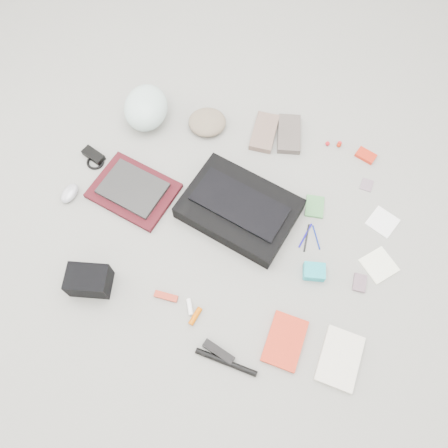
% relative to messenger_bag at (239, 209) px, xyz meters
% --- Properties ---
extents(ground_plane, '(4.00, 4.00, 0.00)m').
position_rel_messenger_bag_xyz_m(ground_plane, '(-0.05, -0.10, -0.04)').
color(ground_plane, gray).
extents(messenger_bag, '(0.60, 0.50, 0.08)m').
position_rel_messenger_bag_xyz_m(messenger_bag, '(0.00, 0.00, 0.00)').
color(messenger_bag, black).
rests_on(messenger_bag, ground_plane).
extents(bag_flap, '(0.47, 0.32, 0.01)m').
position_rel_messenger_bag_xyz_m(bag_flap, '(0.00, 0.00, 0.05)').
color(bag_flap, black).
rests_on(bag_flap, messenger_bag).
extents(laptop_sleeve, '(0.45, 0.39, 0.03)m').
position_rel_messenger_bag_xyz_m(laptop_sleeve, '(-0.52, 0.00, -0.03)').
color(laptop_sleeve, '#420E15').
rests_on(laptop_sleeve, ground_plane).
extents(laptop, '(0.34, 0.29, 0.02)m').
position_rel_messenger_bag_xyz_m(laptop, '(-0.52, 0.00, -0.01)').
color(laptop, black).
rests_on(laptop, laptop_sleeve).
extents(bike_helmet, '(0.26, 0.30, 0.17)m').
position_rel_messenger_bag_xyz_m(bike_helmet, '(-0.58, 0.44, 0.04)').
color(bike_helmet, silver).
rests_on(bike_helmet, ground_plane).
extents(beanie, '(0.22, 0.22, 0.07)m').
position_rel_messenger_bag_xyz_m(beanie, '(-0.26, 0.46, -0.01)').
color(beanie, '#806F59').
rests_on(beanie, ground_plane).
extents(mitten_left, '(0.12, 0.23, 0.03)m').
position_rel_messenger_bag_xyz_m(mitten_left, '(0.04, 0.47, -0.03)').
color(mitten_left, '#7B6155').
rests_on(mitten_left, ground_plane).
extents(mitten_right, '(0.14, 0.24, 0.03)m').
position_rel_messenger_bag_xyz_m(mitten_right, '(0.16, 0.49, -0.03)').
color(mitten_right, '#594E49').
rests_on(mitten_right, ground_plane).
extents(power_brick, '(0.13, 0.10, 0.03)m').
position_rel_messenger_bag_xyz_m(power_brick, '(-0.78, 0.15, -0.03)').
color(power_brick, black).
rests_on(power_brick, ground_plane).
extents(cable_coil, '(0.11, 0.11, 0.01)m').
position_rel_messenger_bag_xyz_m(cable_coil, '(-0.76, 0.12, -0.04)').
color(cable_coil, black).
rests_on(cable_coil, ground_plane).
extents(mouse, '(0.09, 0.12, 0.04)m').
position_rel_messenger_bag_xyz_m(mouse, '(-0.81, -0.08, -0.02)').
color(mouse, '#A8A8B4').
rests_on(mouse, ground_plane).
extents(camera_bag, '(0.19, 0.15, 0.11)m').
position_rel_messenger_bag_xyz_m(camera_bag, '(-0.56, -0.48, 0.02)').
color(camera_bag, black).
rests_on(camera_bag, ground_plane).
extents(multitool, '(0.10, 0.03, 0.02)m').
position_rel_messenger_bag_xyz_m(multitool, '(-0.23, -0.47, -0.03)').
color(multitool, '#A62C18').
rests_on(multitool, ground_plane).
extents(toiletry_tube_white, '(0.05, 0.07, 0.02)m').
position_rel_messenger_bag_xyz_m(toiletry_tube_white, '(-0.11, -0.49, -0.03)').
color(toiletry_tube_white, white).
rests_on(toiletry_tube_white, ground_plane).
extents(toiletry_tube_orange, '(0.05, 0.08, 0.02)m').
position_rel_messenger_bag_xyz_m(toiletry_tube_orange, '(-0.08, -0.53, -0.03)').
color(toiletry_tube_orange, '#CA5400').
rests_on(toiletry_tube_orange, ground_plane).
extents(u_lock, '(0.14, 0.08, 0.03)m').
position_rel_messenger_bag_xyz_m(u_lock, '(0.05, -0.65, -0.03)').
color(u_lock, black).
rests_on(u_lock, ground_plane).
extents(bike_pump, '(0.26, 0.06, 0.02)m').
position_rel_messenger_bag_xyz_m(bike_pump, '(0.09, -0.68, -0.03)').
color(bike_pump, black).
rests_on(bike_pump, ground_plane).
extents(book_red, '(0.17, 0.24, 0.02)m').
position_rel_messenger_bag_xyz_m(book_red, '(0.31, -0.55, -0.03)').
color(book_red, red).
rests_on(book_red, ground_plane).
extents(book_white, '(0.19, 0.25, 0.02)m').
position_rel_messenger_bag_xyz_m(book_white, '(0.53, -0.57, -0.03)').
color(book_white, silver).
rests_on(book_white, ground_plane).
extents(notepad, '(0.09, 0.12, 0.01)m').
position_rel_messenger_bag_xyz_m(notepad, '(0.35, 0.11, -0.04)').
color(notepad, '#428345').
rests_on(notepad, ground_plane).
extents(pen_blue, '(0.05, 0.13, 0.01)m').
position_rel_messenger_bag_xyz_m(pen_blue, '(0.32, -0.05, -0.04)').
color(pen_blue, '#150E9C').
rests_on(pen_blue, ground_plane).
extents(pen_black, '(0.01, 0.14, 0.01)m').
position_rel_messenger_bag_xyz_m(pen_black, '(0.33, -0.06, -0.04)').
color(pen_black, black).
rests_on(pen_black, ground_plane).
extents(pen_navy, '(0.05, 0.12, 0.01)m').
position_rel_messenger_bag_xyz_m(pen_navy, '(0.37, -0.05, -0.04)').
color(pen_navy, navy).
rests_on(pen_navy, ground_plane).
extents(accordion_wallet, '(0.10, 0.09, 0.05)m').
position_rel_messenger_bag_xyz_m(accordion_wallet, '(0.38, -0.22, -0.02)').
color(accordion_wallet, '#17ABBA').
rests_on(accordion_wallet, ground_plane).
extents(card_deck, '(0.06, 0.08, 0.01)m').
position_rel_messenger_bag_xyz_m(card_deck, '(0.59, -0.23, -0.03)').
color(card_deck, slate).
rests_on(card_deck, ground_plane).
extents(napkin_top, '(0.16, 0.16, 0.01)m').
position_rel_messenger_bag_xyz_m(napkin_top, '(0.67, 0.10, -0.04)').
color(napkin_top, white).
rests_on(napkin_top, ground_plane).
extents(napkin_bottom, '(0.19, 0.19, 0.01)m').
position_rel_messenger_bag_xyz_m(napkin_bottom, '(0.66, -0.12, -0.04)').
color(napkin_bottom, white).
rests_on(napkin_bottom, ground_plane).
extents(lollipop_a, '(0.03, 0.03, 0.02)m').
position_rel_messenger_bag_xyz_m(lollipop_a, '(0.36, 0.48, -0.03)').
color(lollipop_a, red).
rests_on(lollipop_a, ground_plane).
extents(lollipop_b, '(0.03, 0.03, 0.02)m').
position_rel_messenger_bag_xyz_m(lollipop_b, '(0.42, 0.48, -0.03)').
color(lollipop_b, '#A21D08').
rests_on(lollipop_b, ground_plane).
extents(lollipop_c, '(0.03, 0.03, 0.02)m').
position_rel_messenger_bag_xyz_m(lollipop_c, '(0.42, 0.49, -0.03)').
color(lollipop_c, red).
rests_on(lollipop_c, ground_plane).
extents(altoids_tin, '(0.11, 0.09, 0.02)m').
position_rel_messenger_bag_xyz_m(altoids_tin, '(0.56, 0.45, -0.03)').
color(altoids_tin, red).
rests_on(altoids_tin, ground_plane).
extents(stamp_sheet, '(0.07, 0.08, 0.00)m').
position_rel_messenger_bag_xyz_m(stamp_sheet, '(0.58, 0.28, -0.04)').
color(stamp_sheet, gray).
rests_on(stamp_sheet, ground_plane).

